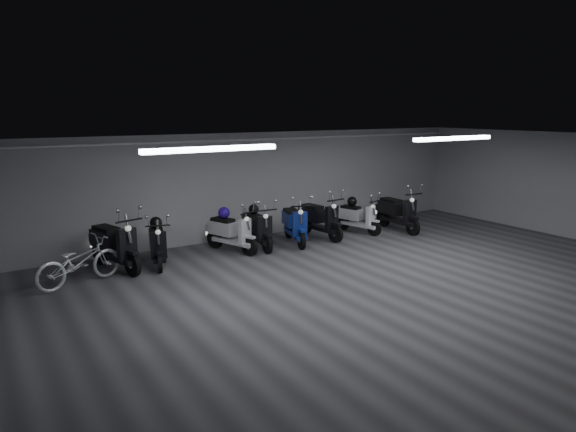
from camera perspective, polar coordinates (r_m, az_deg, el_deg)
floor at (r=10.13m, az=10.25°, el=-7.98°), size 14.00×10.00×0.01m
ceiling at (r=9.56m, az=10.87°, el=8.07°), size 14.00×10.00×0.01m
back_wall at (r=13.79m, az=-3.66°, el=3.47°), size 14.00×0.01×2.80m
fluor_strip_left at (r=8.75m, az=-8.53°, el=7.40°), size 2.40×0.18×0.08m
fluor_strip_right at (r=12.43m, az=17.96°, el=8.23°), size 2.40×0.18×0.08m
conduit at (r=13.59m, az=-3.55°, el=8.52°), size 13.60×0.05×0.05m
scooter_0 at (r=11.48m, az=-18.79°, el=-2.22°), size 1.18×2.08×1.47m
scooter_1 at (r=11.61m, az=-14.38°, el=-2.34°), size 0.98×1.78×1.26m
scooter_2 at (r=12.37m, az=-6.33°, el=-1.12°), size 1.14×1.82×1.29m
scooter_3 at (r=12.67m, az=-3.42°, el=-0.69°), size 0.76×1.81×1.31m
scooter_4 at (r=13.07m, az=0.76°, el=-0.21°), size 1.10×1.91×1.35m
scooter_5 at (r=13.63m, az=3.56°, el=0.37°), size 0.82×1.92×1.39m
scooter_6 at (r=14.33m, az=7.85°, el=0.42°), size 0.95×1.68×1.18m
scooter_8 at (r=14.76m, az=12.19°, el=1.07°), size 0.76×1.95×1.42m
bicycle at (r=10.85m, az=-22.32°, el=-4.21°), size 1.85×1.14×1.13m
helmet_0 at (r=12.47m, az=-7.16°, el=0.36°), size 0.28×0.28×0.28m
helmet_1 at (r=12.83m, az=-3.86°, el=0.76°), size 0.25×0.25×0.25m
helmet_2 at (r=11.78m, az=-14.52°, el=-0.72°), size 0.27×0.27×0.27m
helmet_3 at (r=14.40m, az=7.15°, el=1.62°), size 0.27×0.27×0.27m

